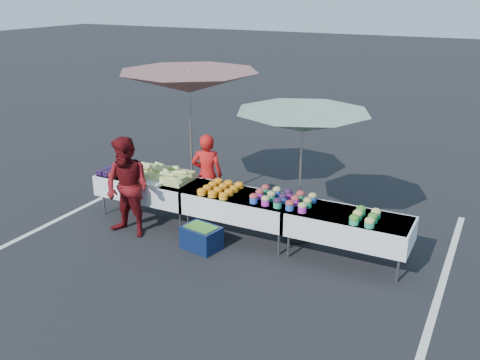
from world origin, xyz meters
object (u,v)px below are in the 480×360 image
at_px(umbrella_left, 189,83).
at_px(table_center, 240,204).
at_px(table_left, 149,186).
at_px(storage_bin, 201,237).
at_px(umbrella_right, 302,123).
at_px(table_right, 348,225).
at_px(customer, 127,188).
at_px(vendor, 207,175).

bearing_deg(umbrella_left, table_center, -29.59).
relative_size(table_left, storage_bin, 2.89).
xyz_separation_m(umbrella_right, storage_bin, (-1.22, -1.05, -1.75)).
relative_size(table_center, table_right, 1.00).
distance_m(table_center, umbrella_right, 1.67).
bearing_deg(customer, table_right, 14.19).
relative_size(table_left, table_center, 1.00).
relative_size(vendor, umbrella_left, 0.50).
bearing_deg(umbrella_right, vendor, 174.88).
xyz_separation_m(umbrella_left, storage_bin, (1.06, -1.45, -2.12)).
distance_m(table_center, table_right, 1.80).
bearing_deg(table_right, umbrella_right, 156.74).
bearing_deg(customer, umbrella_left, 82.35).
distance_m(table_left, table_center, 1.80).
xyz_separation_m(customer, umbrella_left, (0.26, 1.55, 1.48)).
relative_size(table_left, table_right, 1.00).
bearing_deg(umbrella_right, customer, -155.66).
xyz_separation_m(table_left, table_right, (3.60, 0.00, 0.00)).
height_order(table_center, umbrella_left, umbrella_left).
height_order(table_left, umbrella_right, umbrella_right).
bearing_deg(customer, table_center, 26.16).
height_order(vendor, umbrella_right, umbrella_right).
bearing_deg(vendor, customer, 41.42).
bearing_deg(table_center, umbrella_left, 150.41).
relative_size(umbrella_left, storage_bin, 4.66).
xyz_separation_m(table_center, vendor, (-0.94, 0.56, 0.17)).
distance_m(customer, umbrella_right, 3.00).
relative_size(vendor, umbrella_right, 0.70).
bearing_deg(table_center, customer, -155.85).
bearing_deg(table_left, umbrella_right, 8.52).
bearing_deg(table_right, storage_bin, -163.17).
bearing_deg(vendor, umbrella_left, -46.62).
distance_m(vendor, umbrella_right, 2.18).
bearing_deg(umbrella_left, table_left, -116.06).
bearing_deg(customer, umbrella_right, 26.35).
height_order(customer, umbrella_right, umbrella_right).
bearing_deg(table_left, customer, -80.36).
xyz_separation_m(table_left, customer, (0.13, -0.75, 0.25)).
xyz_separation_m(table_right, vendor, (-2.74, 0.56, 0.17)).
bearing_deg(storage_bin, customer, -164.83).
bearing_deg(table_left, table_right, 0.00).
height_order(umbrella_right, storage_bin, umbrella_right).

